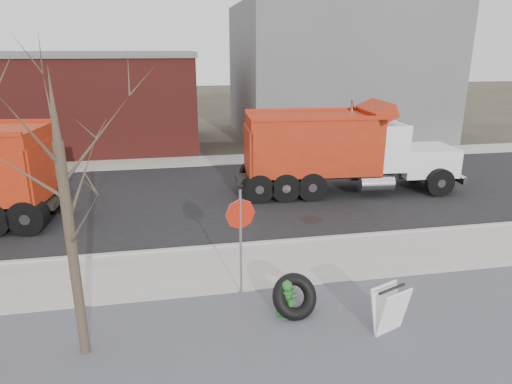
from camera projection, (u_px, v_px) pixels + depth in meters
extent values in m
plane|color=#383328|center=(236.00, 273.00, 11.50)|extent=(120.00, 120.00, 0.00)
cube|color=slate|center=(263.00, 362.00, 8.22)|extent=(60.00, 5.00, 0.03)
cube|color=#9E9B93|center=(234.00, 268.00, 11.73)|extent=(60.00, 2.50, 0.06)
cube|color=#9E9B93|center=(228.00, 246.00, 12.94)|extent=(60.00, 0.15, 0.11)
cube|color=black|center=(212.00, 196.00, 17.40)|extent=(60.00, 9.40, 0.02)
cube|color=#9E9B93|center=(201.00, 161.00, 22.73)|extent=(60.00, 2.00, 0.06)
cube|color=slate|center=(335.00, 71.00, 28.75)|extent=(12.00, 10.00, 8.00)
cube|color=maroon|center=(9.00, 104.00, 24.89)|extent=(20.00, 8.00, 5.00)
cube|color=slate|center=(1.00, 53.00, 24.09)|extent=(20.20, 8.20, 0.30)
cylinder|color=#382D23|center=(73.00, 255.00, 7.89)|extent=(0.18, 0.18, 4.00)
cone|color=#382D23|center=(53.00, 104.00, 7.11)|extent=(0.14, 0.14, 1.20)
cylinder|color=#30752C|center=(286.00, 314.00, 9.69)|extent=(0.44, 0.44, 0.06)
cylinder|color=#30752C|center=(286.00, 301.00, 9.60)|extent=(0.23, 0.23, 0.60)
cylinder|color=#30752C|center=(287.00, 290.00, 9.52)|extent=(0.30, 0.30, 0.05)
sphere|color=#30752C|center=(287.00, 286.00, 9.49)|extent=(0.24, 0.24, 0.24)
cylinder|color=#30752C|center=(287.00, 282.00, 9.46)|extent=(0.05, 0.05, 0.06)
cylinder|color=#30752C|center=(279.00, 300.00, 9.51)|extent=(0.14, 0.14, 0.11)
cylinder|color=#30752C|center=(293.00, 296.00, 9.65)|extent=(0.14, 0.14, 0.11)
cylinder|color=#30752C|center=(290.00, 302.00, 9.44)|extent=(0.18, 0.15, 0.15)
torus|color=black|center=(295.00, 296.00, 9.59)|extent=(1.13, 0.95, 0.98)
cylinder|color=gray|center=(241.00, 245.00, 10.08)|extent=(0.05, 0.05, 2.54)
cylinder|color=#B8200D|center=(240.00, 214.00, 9.86)|extent=(0.68, 0.19, 0.69)
cube|color=white|center=(394.00, 313.00, 8.87)|extent=(0.74, 0.49, 0.96)
cube|color=white|center=(386.00, 308.00, 9.03)|extent=(0.74, 0.49, 0.96)
cube|color=black|center=(392.00, 289.00, 8.80)|extent=(0.67, 0.30, 0.04)
cube|color=black|center=(342.00, 175.00, 17.85)|extent=(8.38, 1.45, 0.21)
cube|color=white|center=(424.00, 160.00, 18.05)|extent=(2.28, 2.05, 1.07)
cube|color=silver|center=(449.00, 159.00, 18.17)|extent=(0.18, 1.71, 0.98)
cube|color=white|center=(379.00, 144.00, 17.63)|extent=(1.72, 2.35, 1.76)
cube|color=black|center=(399.00, 131.00, 17.57)|extent=(0.19, 1.95, 0.78)
cube|color=#A4260E|center=(312.00, 143.00, 17.31)|extent=(5.03, 2.68, 2.15)
cylinder|color=silver|center=(351.00, 129.00, 18.28)|extent=(0.15, 0.15, 2.34)
cylinder|color=black|center=(415.00, 169.00, 19.26)|extent=(1.09, 0.37, 1.07)
cylinder|color=black|center=(440.00, 183.00, 17.26)|extent=(1.09, 0.37, 1.07)
cylinder|color=black|center=(277.00, 174.00, 18.49)|extent=(1.09, 0.37, 1.07)
cylinder|color=black|center=(285.00, 187.00, 16.72)|extent=(1.09, 0.37, 1.07)
cylinder|color=black|center=(21.00, 198.00, 15.48)|extent=(1.12, 0.42, 1.09)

